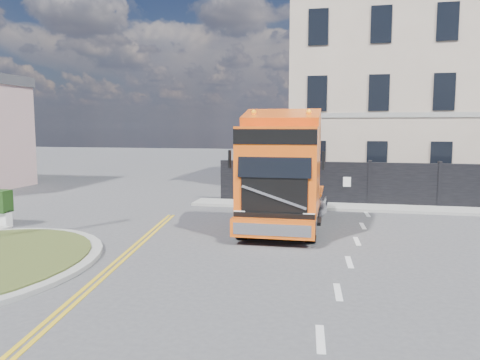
# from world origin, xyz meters

# --- Properties ---
(ground) EXTENTS (120.00, 120.00, 0.00)m
(ground) POSITION_xyz_m (0.00, 0.00, 0.00)
(ground) COLOR #424244
(ground) RESTS_ON ground
(hoarding_fence) EXTENTS (18.80, 0.25, 2.00)m
(hoarding_fence) POSITION_xyz_m (6.55, 9.00, 1.00)
(hoarding_fence) COLOR black
(hoarding_fence) RESTS_ON ground
(georgian_building) EXTENTS (12.30, 10.30, 12.80)m
(georgian_building) POSITION_xyz_m (6.00, 16.50, 5.77)
(georgian_building) COLOR #C1AE99
(georgian_building) RESTS_ON ground
(pavement_far) EXTENTS (20.00, 1.60, 0.12)m
(pavement_far) POSITION_xyz_m (6.00, 8.10, 0.06)
(pavement_far) COLOR gray
(pavement_far) RESTS_ON ground
(truck) EXTENTS (2.60, 6.85, 4.10)m
(truck) POSITION_xyz_m (0.68, 3.06, 1.84)
(truck) COLOR black
(truck) RESTS_ON ground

